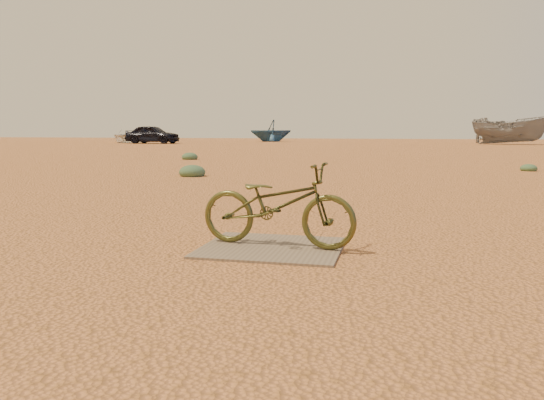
% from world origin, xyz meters
% --- Properties ---
extents(ground, '(120.00, 120.00, 0.00)m').
position_xyz_m(ground, '(0.00, 0.00, 0.00)').
color(ground, '#CE7A44').
rests_on(ground, ground).
extents(plywood_board, '(1.33, 1.18, 0.02)m').
position_xyz_m(plywood_board, '(0.58, -0.28, 0.01)').
color(plywood_board, '#73624C').
rests_on(plywood_board, ground).
extents(bicycle, '(1.59, 0.70, 0.81)m').
position_xyz_m(bicycle, '(0.63, -0.24, 0.43)').
color(bicycle, '#46461E').
rests_on(bicycle, plywood_board).
extents(car, '(4.38, 1.95, 1.46)m').
position_xyz_m(car, '(-17.44, 34.14, 0.73)').
color(car, black).
rests_on(car, ground).
extents(boat_near_left, '(4.95, 6.06, 1.10)m').
position_xyz_m(boat_near_left, '(-20.96, 36.86, 0.55)').
color(boat_near_left, silver).
rests_on(boat_near_left, ground).
extents(boat_far_left, '(4.98, 4.79, 2.02)m').
position_xyz_m(boat_far_left, '(-9.78, 42.89, 1.01)').
color(boat_far_left, '#2F577C').
rests_on(boat_far_left, ground).
extents(boat_mid_right, '(5.92, 3.89, 2.14)m').
position_xyz_m(boat_mid_right, '(9.87, 38.11, 1.07)').
color(boat_mid_right, slate).
rests_on(boat_mid_right, ground).
extents(kale_a, '(0.65, 0.65, 0.36)m').
position_xyz_m(kale_a, '(-3.16, 6.99, 0.00)').
color(kale_a, '#54724F').
rests_on(kale_a, ground).
extents(kale_b, '(0.45, 0.45, 0.25)m').
position_xyz_m(kale_b, '(5.25, 10.67, 0.00)').
color(kale_b, '#54724F').
rests_on(kale_b, ground).
extents(kale_c, '(0.61, 0.61, 0.34)m').
position_xyz_m(kale_c, '(-5.97, 13.74, 0.00)').
color(kale_c, '#54724F').
rests_on(kale_c, ground).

